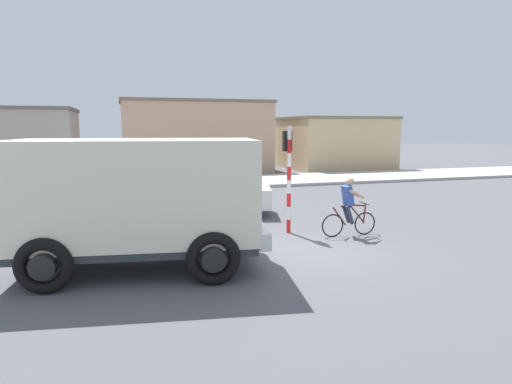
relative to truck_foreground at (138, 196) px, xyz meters
The scene contains 9 objects.
ground_plane 4.32m from the truck_foreground, ahead, with size 120.00×120.00×0.00m, color #56565B.
sidewalk_far 14.95m from the truck_foreground, 74.49° to the left, with size 80.00×5.00×0.16m, color #ADADA8.
truck_foreground is the anchor object (origin of this frame).
cyclist 6.17m from the truck_foreground, 12.73° to the left, with size 1.73×0.50×1.72m.
traffic_light_pole 5.02m from the truck_foreground, 27.68° to the left, with size 0.24×0.43×3.20m.
car_red_near 6.27m from the truck_foreground, 63.04° to the left, with size 4.30×2.66×1.60m.
building_corner_left 21.67m from the truck_foreground, 108.79° to the left, with size 7.96×6.26×4.33m.
building_mid_block 21.94m from the truck_foreground, 77.39° to the left, with size 10.24×5.39×4.98m.
building_corner_right 26.35m from the truck_foreground, 53.94° to the left, with size 7.42×7.09×3.92m.
Camera 1 is at (-4.27, -10.22, 3.17)m, focal length 30.93 mm.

